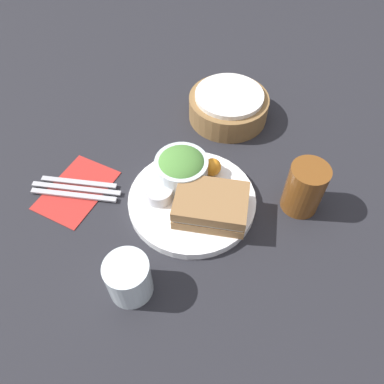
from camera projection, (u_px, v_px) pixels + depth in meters
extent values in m
plane|color=#232328|center=(192.00, 203.00, 0.81)|extent=(4.00, 4.00, 0.00)
cylinder|color=white|center=(192.00, 201.00, 0.80)|extent=(0.27, 0.27, 0.02)
cube|color=olive|center=(211.00, 209.00, 0.76)|extent=(0.17, 0.14, 0.02)
cube|color=silver|center=(211.00, 205.00, 0.75)|extent=(0.16, 0.14, 0.01)
cube|color=olive|center=(211.00, 201.00, 0.74)|extent=(0.17, 0.14, 0.02)
cylinder|color=silver|center=(182.00, 170.00, 0.80)|extent=(0.11, 0.11, 0.06)
ellipsoid|color=#4C8438|center=(181.00, 164.00, 0.79)|extent=(0.10, 0.10, 0.05)
cylinder|color=#B7B7BC|center=(159.00, 193.00, 0.78)|extent=(0.06, 0.06, 0.03)
sphere|color=orange|center=(212.00, 167.00, 0.82)|extent=(0.04, 0.04, 0.04)
cylinder|color=brown|center=(305.00, 188.00, 0.76)|extent=(0.08, 0.08, 0.11)
cylinder|color=olive|center=(228.00, 107.00, 0.95)|extent=(0.20, 0.20, 0.06)
cylinder|color=white|center=(229.00, 96.00, 0.92)|extent=(0.17, 0.17, 0.01)
cube|color=#B22823|center=(77.00, 190.00, 0.83)|extent=(0.12, 0.17, 0.00)
cube|color=#B2B2B7|center=(74.00, 195.00, 0.81)|extent=(0.18, 0.07, 0.01)
cube|color=#B2B2B7|center=(76.00, 189.00, 0.82)|extent=(0.19, 0.08, 0.01)
cube|color=#B2B2B7|center=(79.00, 182.00, 0.83)|extent=(0.17, 0.07, 0.01)
cylinder|color=silver|center=(129.00, 278.00, 0.65)|extent=(0.08, 0.08, 0.09)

